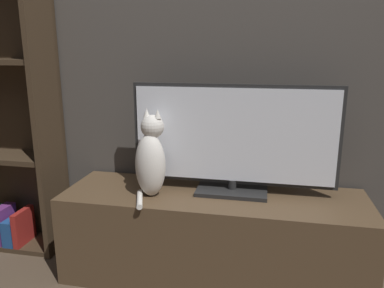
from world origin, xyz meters
TOP-DOWN VIEW (x-y plane):
  - wall_back at (0.00, 1.22)m, footprint 4.80×0.05m
  - tv_stand at (0.00, 0.94)m, footprint 1.55×0.47m
  - tv at (0.09, 1.00)m, footprint 1.04×0.22m
  - cat at (-0.31, 0.88)m, footprint 0.19×0.29m
  - bookshelf at (-1.31, 1.09)m, footprint 0.69×0.28m

SIDE VIEW (x-z plane):
  - tv_stand at x=0.00m, z-range 0.00..0.47m
  - cat at x=-0.31m, z-range 0.44..0.88m
  - tv at x=0.09m, z-range 0.47..1.03m
  - bookshelf at x=-1.31m, z-range -0.10..1.60m
  - wall_back at x=0.00m, z-range 0.00..2.60m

